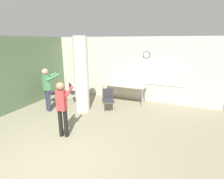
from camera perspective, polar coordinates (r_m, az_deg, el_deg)
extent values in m
plane|color=gray|center=(4.39, -18.81, -22.29)|extent=(24.00, 24.00, 0.00)
cube|color=#5B7551|center=(7.87, -27.17, 4.94)|extent=(0.12, 7.00, 2.80)
cube|color=beige|center=(8.04, 4.55, 6.82)|extent=(8.00, 0.12, 2.80)
cylinder|color=black|center=(7.66, 11.23, 11.03)|extent=(0.30, 0.03, 0.30)
cylinder|color=white|center=(7.64, 11.20, 11.02)|extent=(0.25, 0.01, 0.25)
cube|color=#99999E|center=(7.65, 15.77, 5.44)|extent=(1.83, 0.01, 1.16)
cube|color=white|center=(7.64, 15.76, 5.43)|extent=(1.77, 0.02, 1.10)
cylinder|color=silver|center=(6.58, -9.94, 4.62)|extent=(0.52, 0.52, 2.80)
cube|color=beige|center=(7.64, 3.94, 1.44)|extent=(1.89, 0.68, 0.03)
cylinder|color=gray|center=(7.81, -2.95, -1.16)|extent=(0.04, 0.04, 0.74)
cylinder|color=gray|center=(7.26, 9.80, -2.71)|extent=(0.04, 0.04, 0.74)
cylinder|color=gray|center=(8.31, -1.28, -0.11)|extent=(0.04, 0.04, 0.74)
cylinder|color=gray|center=(7.79, 10.75, -1.48)|extent=(0.04, 0.04, 0.74)
cylinder|color=silver|center=(7.75, 4.72, 2.44)|extent=(0.08, 0.08, 0.18)
cylinder|color=silver|center=(7.72, 4.74, 3.37)|extent=(0.03, 0.03, 0.08)
cube|color=#2D2D33|center=(6.60, -1.25, -3.65)|extent=(0.60, 0.60, 0.04)
cube|color=#2D2D33|center=(6.73, -1.43, -1.30)|extent=(0.36, 0.22, 0.40)
cylinder|color=#B7B7BC|center=(6.51, -2.67, -6.18)|extent=(0.02, 0.02, 0.43)
cylinder|color=#B7B7BC|center=(6.54, 0.50, -6.05)|extent=(0.02, 0.02, 0.43)
cylinder|color=#B7B7BC|center=(6.84, -2.89, -5.06)|extent=(0.02, 0.02, 0.43)
cylinder|color=#B7B7BC|center=(6.87, 0.11, -4.94)|extent=(0.02, 0.02, 0.43)
cube|color=#2D2D33|center=(8.05, -18.88, -0.91)|extent=(0.55, 0.55, 0.04)
cube|color=#2D2D33|center=(8.08, -20.35, 0.62)|extent=(0.15, 0.39, 0.40)
cylinder|color=#B7B7BC|center=(7.89, -18.03, -2.96)|extent=(0.02, 0.02, 0.43)
cylinder|color=#B7B7BC|center=(8.21, -17.10, -2.16)|extent=(0.02, 0.02, 0.43)
cylinder|color=#B7B7BC|center=(8.04, -20.40, -2.85)|extent=(0.02, 0.02, 0.43)
cylinder|color=#B7B7BC|center=(8.35, -19.40, -2.07)|extent=(0.02, 0.02, 0.43)
cube|color=#2D2D33|center=(7.81, -11.85, -0.90)|extent=(0.62, 0.62, 0.04)
cube|color=#2D2D33|center=(7.70, -13.42, 0.48)|extent=(0.32, 0.28, 0.40)
cylinder|color=#B7B7BC|center=(7.76, -10.13, -2.74)|extent=(0.02, 0.02, 0.43)
cylinder|color=#B7B7BC|center=(8.09, -10.85, -2.00)|extent=(0.02, 0.02, 0.43)
cylinder|color=#B7B7BC|center=(7.67, -12.71, -3.09)|extent=(0.02, 0.02, 0.43)
cylinder|color=#B7B7BC|center=(8.01, -13.33, -2.33)|extent=(0.02, 0.02, 0.43)
cylinder|color=#2D3347|center=(7.08, -19.92, -3.55)|extent=(0.12, 0.12, 0.84)
cylinder|color=#2D3347|center=(7.23, -20.44, -3.22)|extent=(0.12, 0.12, 0.84)
cube|color=#4C8C59|center=(6.96, -20.74, 2.17)|extent=(0.30, 0.28, 0.59)
sphere|color=tan|center=(6.88, -21.07, 5.48)|extent=(0.23, 0.23, 0.23)
cylinder|color=#4C8C59|center=(6.89, -18.65, 3.87)|extent=(0.30, 0.51, 0.24)
cylinder|color=#4C8C59|center=(7.13, -19.54, 4.17)|extent=(0.30, 0.51, 0.24)
cylinder|color=black|center=(5.14, -14.83, -10.70)|extent=(0.12, 0.12, 0.80)
cylinder|color=black|center=(5.21, -16.43, -10.47)|extent=(0.12, 0.12, 0.80)
cube|color=#B23838|center=(4.92, -16.22, -3.42)|extent=(0.27, 0.23, 0.57)
sphere|color=#997051|center=(4.81, -16.58, 1.00)|extent=(0.22, 0.22, 0.22)
cylinder|color=#B23838|center=(5.00, -13.91, -0.71)|extent=(0.18, 0.51, 0.23)
cylinder|color=#B23838|center=(5.11, -16.54, -0.55)|extent=(0.18, 0.51, 0.23)
cube|color=white|center=(5.30, -15.44, 0.14)|extent=(0.06, 0.13, 0.04)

